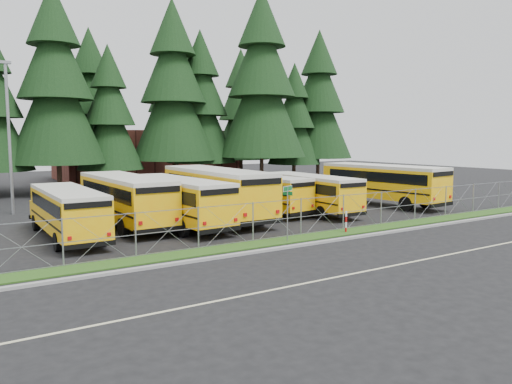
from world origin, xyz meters
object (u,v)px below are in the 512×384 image
Objects in this scene: bus_1 at (67,214)px; bus_east at (378,185)px; bus_2 at (123,201)px; bus_5 at (255,194)px; light_standard at (9,132)px; striped_bollard at (346,222)px; street_sign at (288,202)px; bus_6 at (307,194)px; bus_4 at (214,194)px; bus_3 at (175,202)px.

bus_east is at bearing 1.35° from bus_1.
bus_2 is 9.28m from bus_5.
light_standard is at bearing 97.37° from bus_1.
bus_east is at bearing -5.70° from bus_2.
striped_bollard is at bearing -49.68° from light_standard.
bus_1 is 8.21× the size of striped_bollard.
bus_1 is 11.34m from street_sign.
street_sign is (5.40, -8.83, 0.55)m from bus_2.
bus_2 is at bearing 173.02° from bus_6.
bus_5 is at bearing 12.90° from bus_4.
bus_5 is at bearing 66.79° from street_sign.
bus_4 is 1.23× the size of bus_5.
street_sign reaches higher than striped_bollard.
bus_6 is (12.27, -1.75, -0.18)m from bus_2.
bus_3 is 0.88× the size of bus_4.
bus_5 is at bearing 164.74° from bus_east.
bus_1 is 23.03m from bus_east.
striped_bollard is (3.86, -8.03, -1.00)m from bus_4.
bus_3 is at bearing -178.89° from bus_6.
bus_1 is 14.70m from striped_bollard.
bus_1 is at bearing 175.41° from bus_east.
light_standard is at bearing 140.20° from bus_4.
bus_1 is 0.84× the size of bus_east.
bus_6 is 7.16m from bus_east.
striped_bollard is (4.10, 0.21, -1.43)m from street_sign.
bus_6 is at bearing -9.33° from bus_4.
bus_4 is 10.17× the size of striped_bollard.
bus_2 is 10.50m from light_standard.
bus_1 is 0.97× the size of light_standard.
bus_5 is at bearing 148.08° from bus_6.
street_sign is at bearing -91.13° from bus_4.
bus_4 is at bearing 8.65° from bus_1.
striped_bollard is (13.10, -6.64, -0.69)m from bus_1.
street_sign is (-0.24, -8.24, 0.43)m from bus_4.
bus_1 is 9.35m from bus_4.
bus_east is 4.17× the size of street_sign.
bus_3 is at bearing 135.66° from striped_bollard.
bus_1 is at bearing -82.75° from light_standard.
bus_east is (23.02, 0.50, 0.25)m from bus_1.
striped_bollard is (0.23, -8.83, -0.70)m from bus_5.
bus_2 is at bearing 121.44° from street_sign.
bus_5 is 0.84× the size of bus_east.
light_standard reaches higher than bus_east.
light_standard is (-7.37, 10.11, 4.09)m from bus_3.
light_standard is at bearing 152.15° from bus_east.
bus_3 is 1.08× the size of bus_6.
bus_4 is at bearing 88.35° from street_sign.
bus_3 is at bearing 175.06° from bus_east.
bus_3 reaches higher than street_sign.
bus_4 is at bearing 170.49° from bus_east.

